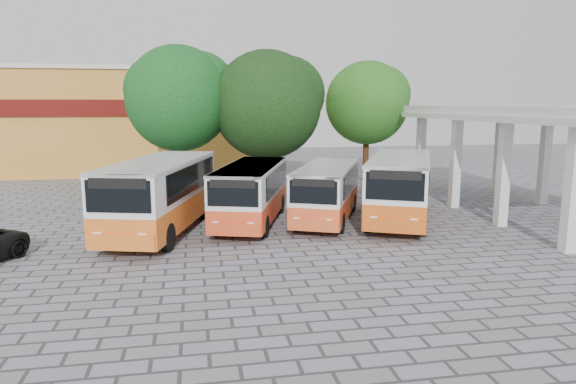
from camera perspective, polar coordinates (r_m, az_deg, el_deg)
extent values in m
plane|color=slate|center=(20.54, 6.49, -5.82)|extent=(90.00, 90.00, 0.00)
cube|color=silver|center=(21.57, 29.08, 0.54)|extent=(0.45, 0.45, 5.00)
cube|color=silver|center=(32.57, 14.52, 4.18)|extent=(0.45, 0.45, 5.00)
cube|color=silver|center=(35.13, 22.41, 4.14)|extent=(0.45, 0.45, 5.00)
cube|color=silver|center=(28.13, 25.35, 8.24)|extent=(6.60, 15.60, 0.40)
cube|color=silver|center=(28.14, 25.30, 7.53)|extent=(6.80, 15.80, 0.30)
cube|color=orange|center=(45.24, -17.10, 7.45)|extent=(20.00, 10.00, 8.00)
cube|color=#590C0A|center=(40.16, -18.01, 8.88)|extent=(20.00, 0.20, 1.20)
cube|color=silver|center=(45.30, -17.36, 12.70)|extent=(20.40, 10.40, 0.30)
cube|color=orange|center=(22.77, -13.86, -1.96)|extent=(4.82, 9.03, 1.14)
cube|color=white|center=(22.54, -14.00, 1.43)|extent=(4.82, 9.03, 1.59)
cube|color=white|center=(22.45, -14.08, 3.27)|extent=(4.87, 9.04, 0.13)
cube|color=black|center=(22.66, -17.33, 1.36)|extent=(1.96, 6.89, 1.14)
cube|color=black|center=(22.49, -10.65, 1.58)|extent=(1.96, 6.89, 1.14)
cube|color=black|center=(18.26, -14.82, -0.46)|extent=(2.25, 0.67, 1.14)
cube|color=black|center=(18.19, -14.89, 0.95)|extent=(2.00, 0.61, 0.37)
cylinder|color=black|center=(20.25, -17.58, -4.86)|extent=(0.30, 1.08, 1.08)
cylinder|color=black|center=(20.08, -10.94, -4.70)|extent=(0.30, 1.08, 1.08)
cylinder|color=black|center=(25.70, -16.06, -1.73)|extent=(0.30, 1.08, 1.08)
cylinder|color=black|center=(25.57, -10.85, -1.58)|extent=(0.30, 1.08, 1.08)
cube|color=#E2451B|center=(23.83, -4.06, -1.50)|extent=(4.40, 7.86, 0.99)
cube|color=white|center=(23.63, -4.09, 1.33)|extent=(4.40, 7.86, 1.38)
cube|color=white|center=(23.54, -4.11, 2.86)|extent=(4.44, 7.87, 0.11)
cube|color=black|center=(23.53, -6.88, 1.28)|extent=(1.90, 5.94, 0.99)
cube|color=black|center=(23.77, -1.34, 1.44)|extent=(1.90, 5.94, 0.99)
cube|color=black|center=(19.91, -2.90, -0.21)|extent=(1.95, 0.65, 0.99)
cube|color=black|center=(19.85, -2.91, 0.92)|extent=(1.72, 0.59, 0.32)
cylinder|color=black|center=(21.44, -6.03, -3.84)|extent=(0.26, 0.94, 0.94)
cylinder|color=black|center=(21.68, -0.65, -3.64)|extent=(0.26, 0.94, 0.94)
cylinder|color=black|center=(26.21, -6.85, -1.35)|extent=(0.26, 0.94, 0.94)
cylinder|color=black|center=(26.41, -2.45, -1.21)|extent=(0.26, 0.94, 0.94)
cube|color=#E15122|center=(24.45, 4.35, -1.28)|extent=(4.91, 7.53, 0.95)
cube|color=white|center=(24.26, 4.39, 1.37)|extent=(4.91, 7.53, 1.34)
cube|color=white|center=(24.17, 4.40, 2.81)|extent=(4.95, 7.55, 0.11)
cube|color=black|center=(24.00, 1.82, 1.34)|extent=(2.45, 5.51, 0.95)
cube|color=black|center=(24.56, 6.89, 1.47)|extent=(2.45, 5.51, 0.95)
cube|color=black|center=(20.79, 6.94, -0.04)|extent=(1.81, 0.83, 0.95)
cube|color=black|center=(20.72, 6.96, 1.00)|extent=(1.61, 0.75, 0.31)
cylinder|color=black|center=(22.05, 3.42, -3.47)|extent=(0.25, 0.91, 0.91)
cylinder|color=black|center=(22.59, 8.27, -3.23)|extent=(0.25, 0.91, 0.91)
cylinder|color=black|center=(26.56, 1.00, -1.17)|extent=(0.25, 0.91, 0.91)
cylinder|color=black|center=(27.01, 5.09, -1.03)|extent=(0.25, 0.91, 0.91)
cube|color=#D35513|center=(24.95, 12.23, -0.94)|extent=(5.89, 8.73, 1.11)
cube|color=white|center=(24.74, 12.34, 2.09)|extent=(5.89, 8.73, 1.55)
cube|color=white|center=(24.66, 12.40, 3.74)|extent=(5.94, 8.75, 0.13)
cube|color=black|center=(24.28, 9.53, 2.08)|extent=(3.01, 6.33, 1.11)
cube|color=black|center=(25.27, 15.04, 2.17)|extent=(3.01, 6.33, 1.11)
cube|color=black|center=(20.93, 16.80, 0.57)|extent=(2.08, 1.01, 1.11)
cube|color=black|center=(20.87, 16.86, 1.78)|extent=(1.84, 0.91, 0.36)
cylinder|color=black|center=(22.13, 12.17, -3.43)|extent=(0.30, 1.06, 1.06)
cylinder|color=black|center=(23.09, 17.42, -3.11)|extent=(0.30, 1.06, 1.06)
cylinder|color=black|center=(27.17, 7.76, -0.86)|extent=(0.30, 1.06, 1.06)
cylinder|color=black|center=(27.96, 12.21, -0.69)|extent=(0.30, 1.06, 1.06)
cylinder|color=#432E14|center=(32.32, -11.84, 3.56)|extent=(0.46, 0.46, 4.23)
sphere|color=#0D4C14|center=(32.14, -12.07, 10.12)|extent=(6.37, 6.37, 6.37)
sphere|color=#0D4C14|center=(32.45, -9.80, 11.31)|extent=(4.46, 4.46, 4.46)
sphere|color=#0D4C14|center=(32.00, -14.14, 10.90)|extent=(4.14, 4.14, 4.14)
cylinder|color=black|center=(31.92, -2.31, 3.53)|extent=(0.48, 0.48, 4.06)
sphere|color=black|center=(31.73, -2.36, 9.65)|extent=(6.63, 6.63, 6.63)
sphere|color=black|center=(32.25, -0.07, 10.84)|extent=(4.64, 4.64, 4.64)
sphere|color=black|center=(31.40, -4.44, 10.54)|extent=(4.31, 4.31, 4.31)
cylinder|color=#4C2C12|center=(36.31, 8.63, 4.13)|extent=(0.42, 0.42, 3.99)
sphere|color=#215E12|center=(36.14, 8.78, 9.76)|extent=(5.70, 5.70, 5.70)
sphere|color=#215E12|center=(36.81, 10.35, 10.60)|extent=(3.99, 3.99, 3.99)
sphere|color=#215E12|center=(35.64, 7.36, 10.48)|extent=(3.70, 3.70, 3.70)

